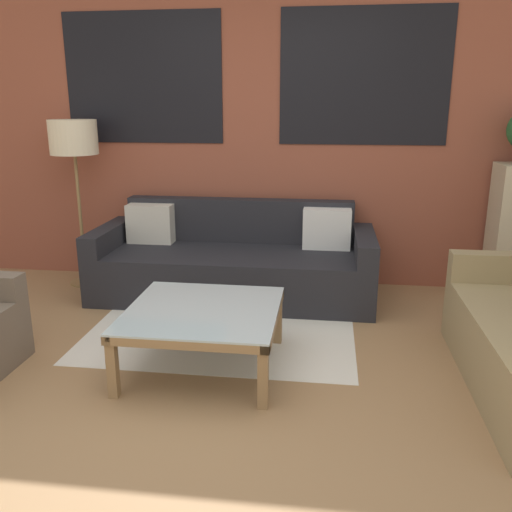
# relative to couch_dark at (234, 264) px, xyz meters

# --- Properties ---
(ground_plane) EXTENTS (16.00, 16.00, 0.00)m
(ground_plane) POSITION_rel_couch_dark_xyz_m (0.08, -1.95, -0.28)
(ground_plane) COLOR #9E754C
(wall_back_brick) EXTENTS (8.40, 0.09, 2.80)m
(wall_back_brick) POSITION_rel_couch_dark_xyz_m (0.08, 0.49, 1.13)
(wall_back_brick) COLOR brown
(wall_back_brick) RESTS_ON ground_plane
(rug) EXTENTS (1.90, 1.42, 0.00)m
(rug) POSITION_rel_couch_dark_xyz_m (0.04, -0.74, -0.27)
(rug) COLOR silver
(rug) RESTS_ON ground_plane
(couch_dark) EXTENTS (2.32, 0.88, 0.78)m
(couch_dark) POSITION_rel_couch_dark_xyz_m (0.00, 0.00, 0.00)
(couch_dark) COLOR #232328
(couch_dark) RESTS_ON ground_plane
(coffee_table) EXTENTS (0.92, 0.92, 0.39)m
(coffee_table) POSITION_rel_couch_dark_xyz_m (0.04, -1.34, 0.06)
(coffee_table) COLOR silver
(coffee_table) RESTS_ON ground_plane
(floor_lamp) EXTENTS (0.41, 0.41, 1.46)m
(floor_lamp) POSITION_rel_couch_dark_xyz_m (-1.40, 0.12, 0.98)
(floor_lamp) COLOR olive
(floor_lamp) RESTS_ON ground_plane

